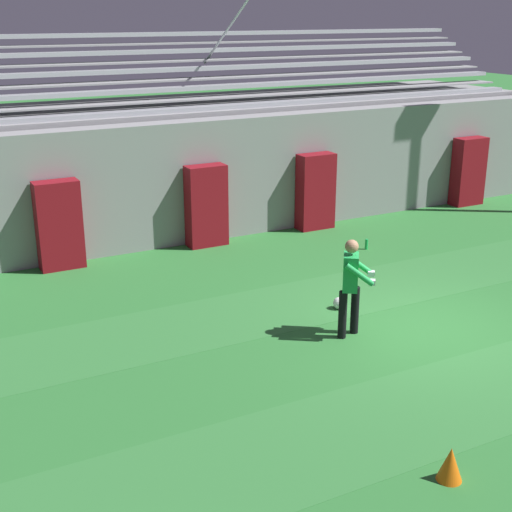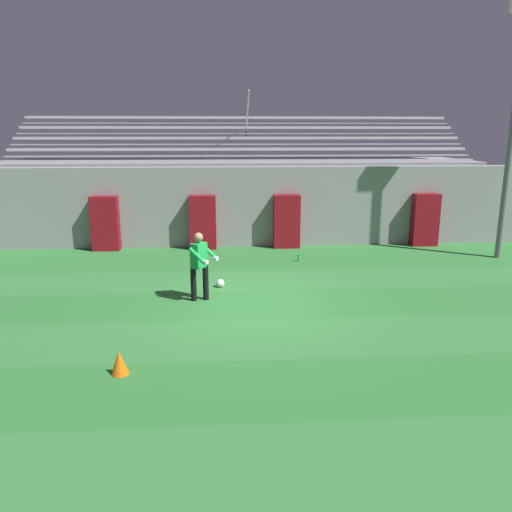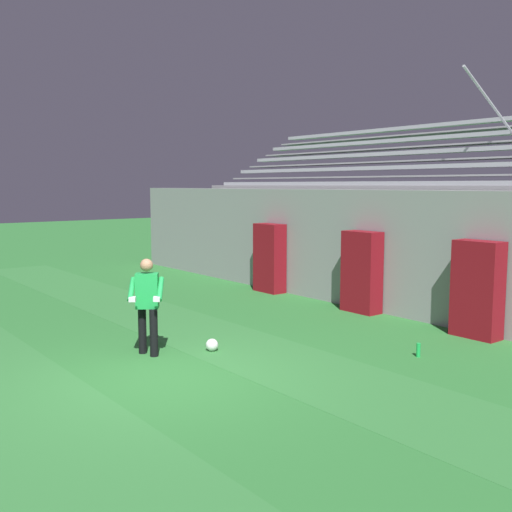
# 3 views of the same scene
# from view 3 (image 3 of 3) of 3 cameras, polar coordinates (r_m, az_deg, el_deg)

# --- Properties ---
(ground_plane) EXTENTS (80.00, 80.00, 0.00)m
(ground_plane) POSITION_cam_3_polar(r_m,az_deg,el_deg) (9.31, -8.57, -11.54)
(ground_plane) COLOR #2D7533
(turf_stripe_mid) EXTENTS (28.00, 1.99, 0.01)m
(turf_stripe_mid) POSITION_cam_3_polar(r_m,az_deg,el_deg) (8.56, -20.74, -13.55)
(turf_stripe_mid) COLOR #337A38
(turf_stripe_mid) RESTS_ON ground
(turf_stripe_far) EXTENTS (28.00, 1.99, 0.01)m
(turf_stripe_far) POSITION_cam_3_polar(r_m,az_deg,el_deg) (10.37, 1.06, -9.52)
(turf_stripe_far) COLOR #337A38
(turf_stripe_far) RESTS_ON ground
(back_wall) EXTENTS (24.00, 0.60, 2.80)m
(back_wall) POSITION_cam_3_polar(r_m,az_deg,el_deg) (13.37, 16.32, 0.01)
(back_wall) COLOR gray
(back_wall) RESTS_ON ground
(padding_pillar_gate_left) EXTENTS (0.91, 0.44, 1.87)m
(padding_pillar_gate_left) POSITION_cam_3_polar(r_m,az_deg,el_deg) (13.91, 10.03, -1.50)
(padding_pillar_gate_left) COLOR maroon
(padding_pillar_gate_left) RESTS_ON ground
(padding_pillar_gate_right) EXTENTS (0.91, 0.44, 1.87)m
(padding_pillar_gate_right) POSITION_cam_3_polar(r_m,az_deg,el_deg) (12.18, 20.33, -3.00)
(padding_pillar_gate_right) COLOR maroon
(padding_pillar_gate_right) RESTS_ON ground
(padding_pillar_far_left) EXTENTS (0.91, 0.44, 1.87)m
(padding_pillar_far_left) POSITION_cam_3_polar(r_m,az_deg,el_deg) (16.30, 1.30, -0.19)
(padding_pillar_far_left) COLOR maroon
(padding_pillar_far_left) RESTS_ON ground
(bleacher_stand) EXTENTS (18.00, 4.05, 5.43)m
(bleacher_stand) POSITION_cam_3_polar(r_m,az_deg,el_deg) (15.32, 21.46, 1.04)
(bleacher_stand) COLOR gray
(bleacher_stand) RESTS_ON ground
(goalkeeper) EXTENTS (0.72, 0.74, 1.67)m
(goalkeeper) POSITION_cam_3_polar(r_m,az_deg,el_deg) (10.40, -10.32, -4.19)
(goalkeeper) COLOR black
(goalkeeper) RESTS_ON ground
(soccer_ball) EXTENTS (0.22, 0.22, 0.22)m
(soccer_ball) POSITION_cam_3_polar(r_m,az_deg,el_deg) (10.69, -4.21, -8.44)
(soccer_ball) COLOR white
(soccer_ball) RESTS_ON ground
(water_bottle) EXTENTS (0.07, 0.07, 0.24)m
(water_bottle) POSITION_cam_3_polar(r_m,az_deg,el_deg) (10.67, 15.20, -8.64)
(water_bottle) COLOR green
(water_bottle) RESTS_ON ground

